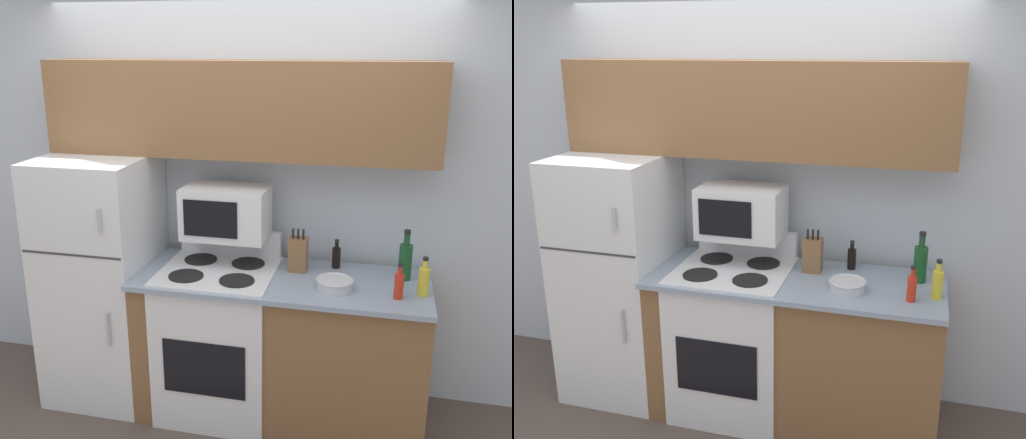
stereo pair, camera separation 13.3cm
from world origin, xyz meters
The scene contains 13 objects.
ground_plane centered at (0.00, 0.00, 0.00)m, with size 12.00×12.00×0.00m, color brown.
wall_back centered at (0.00, 0.73, 1.27)m, with size 8.00×0.05×2.55m.
lower_cabinets centered at (0.32, 0.31, 0.47)m, with size 1.72×0.67×0.93m.
refrigerator centered at (-0.86, 0.35, 0.80)m, with size 0.65×0.72×1.59m.
upper_cabinets centered at (0.00, 0.55, 1.88)m, with size 2.37×0.30×0.57m.
stove centered at (-0.06, 0.30, 0.49)m, with size 0.68×0.65×1.10m.
microwave centered at (-0.05, 0.45, 1.27)m, with size 0.51×0.33×0.31m.
knife_block centered at (0.40, 0.43, 1.04)m, with size 0.11×0.10×0.27m.
bowl centered at (0.64, 0.20, 0.97)m, with size 0.21×0.21×0.06m.
bottle_hot_sauce centered at (0.99, 0.15, 1.01)m, with size 0.05×0.05×0.20m.
bottle_wine_green centered at (1.03, 0.44, 1.05)m, with size 0.08×0.08×0.30m.
bottle_cooking_spray centered at (1.12, 0.23, 1.02)m, with size 0.06×0.06×0.22m.
bottle_soy_sauce centered at (0.62, 0.53, 1.01)m, with size 0.05×0.05×0.18m.
Camera 2 is at (1.01, -2.72, 2.24)m, focal length 40.00 mm.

